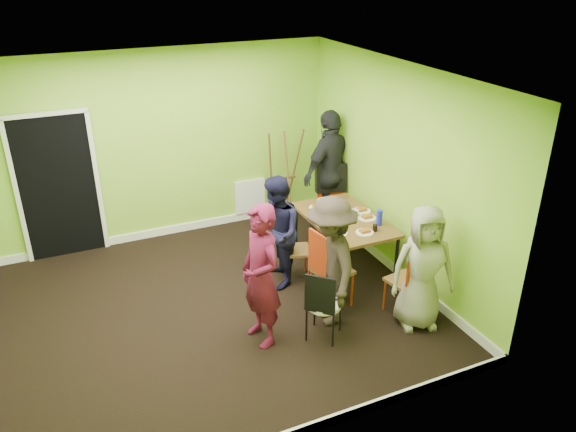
# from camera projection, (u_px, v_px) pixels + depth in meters

# --- Properties ---
(ground) EXTENTS (5.00, 5.00, 0.00)m
(ground) POSITION_uv_depth(u_px,v_px,m) (216.00, 309.00, 6.87)
(ground) COLOR black
(ground) RESTS_ON ground
(room_walls) EXTENTS (5.04, 4.54, 2.82)m
(room_walls) POSITION_uv_depth(u_px,v_px,m) (208.00, 236.00, 6.48)
(room_walls) COLOR #86BE31
(room_walls) RESTS_ON ground
(dining_table) EXTENTS (0.90, 1.50, 0.75)m
(dining_table) POSITION_uv_depth(u_px,v_px,m) (344.00, 222.00, 7.49)
(dining_table) COLOR black
(dining_table) RESTS_ON ground
(chair_left_far) EXTENTS (0.46, 0.46, 0.89)m
(chair_left_far) POSITION_uv_depth(u_px,v_px,m) (290.00, 245.00, 7.32)
(chair_left_far) COLOR red
(chair_left_far) RESTS_ON ground
(chair_left_near) EXTENTS (0.49, 0.48, 1.02)m
(chair_left_near) POSITION_uv_depth(u_px,v_px,m) (327.00, 265.00, 6.70)
(chair_left_near) COLOR red
(chair_left_near) RESTS_ON ground
(chair_back_end) EXTENTS (0.57, 0.63, 1.11)m
(chair_back_end) POSITION_uv_depth(u_px,v_px,m) (331.00, 185.00, 8.41)
(chair_back_end) COLOR red
(chair_back_end) RESTS_ON ground
(chair_front_end) EXTENTS (0.44, 0.44, 0.93)m
(chair_front_end) POSITION_uv_depth(u_px,v_px,m) (411.00, 277.00, 6.54)
(chair_front_end) COLOR red
(chair_front_end) RESTS_ON ground
(chair_bentwood) EXTENTS (0.48, 0.48, 0.87)m
(chair_bentwood) POSITION_uv_depth(u_px,v_px,m) (323.00, 303.00, 6.14)
(chair_bentwood) COLOR black
(chair_bentwood) RESTS_ON ground
(easel) EXTENTS (0.61, 0.57, 1.52)m
(easel) POSITION_uv_depth(u_px,v_px,m) (284.00, 176.00, 8.84)
(easel) COLOR brown
(easel) RESTS_ON ground
(plate_near_left) EXTENTS (0.24, 0.24, 0.01)m
(plate_near_left) POSITION_uv_depth(u_px,v_px,m) (318.00, 208.00, 7.75)
(plate_near_left) COLOR white
(plate_near_left) RESTS_ON dining_table
(plate_near_right) EXTENTS (0.22, 0.22, 0.01)m
(plate_near_right) POSITION_uv_depth(u_px,v_px,m) (339.00, 233.00, 7.05)
(plate_near_right) COLOR white
(plate_near_right) RESTS_ON dining_table
(plate_far_back) EXTENTS (0.26, 0.26, 0.01)m
(plate_far_back) POSITION_uv_depth(u_px,v_px,m) (326.00, 201.00, 7.96)
(plate_far_back) COLOR white
(plate_far_back) RESTS_ON dining_table
(plate_far_front) EXTENTS (0.23, 0.23, 0.01)m
(plate_far_front) POSITION_uv_depth(u_px,v_px,m) (365.00, 232.00, 7.07)
(plate_far_front) COLOR white
(plate_far_front) RESTS_ON dining_table
(plate_wall_back) EXTENTS (0.25, 0.25, 0.01)m
(plate_wall_back) POSITION_uv_depth(u_px,v_px,m) (362.00, 211.00, 7.66)
(plate_wall_back) COLOR white
(plate_wall_back) RESTS_ON dining_table
(plate_wall_front) EXTENTS (0.24, 0.24, 0.01)m
(plate_wall_front) POSITION_uv_depth(u_px,v_px,m) (367.00, 218.00, 7.45)
(plate_wall_front) COLOR white
(plate_wall_front) RESTS_ON dining_table
(thermos) EXTENTS (0.08, 0.08, 0.21)m
(thermos) POSITION_uv_depth(u_px,v_px,m) (344.00, 213.00, 7.36)
(thermos) COLOR white
(thermos) RESTS_ON dining_table
(blue_bottle) EXTENTS (0.08, 0.08, 0.21)m
(blue_bottle) POSITION_uv_depth(u_px,v_px,m) (379.00, 218.00, 7.24)
(blue_bottle) COLOR #1A24C4
(blue_bottle) RESTS_ON dining_table
(orange_bottle) EXTENTS (0.04, 0.04, 0.09)m
(orange_bottle) POSITION_uv_depth(u_px,v_px,m) (333.00, 210.00, 7.59)
(orange_bottle) COLOR red
(orange_bottle) RESTS_ON dining_table
(glass_mid) EXTENTS (0.07, 0.07, 0.09)m
(glass_mid) POSITION_uv_depth(u_px,v_px,m) (325.00, 210.00, 7.60)
(glass_mid) COLOR black
(glass_mid) RESTS_ON dining_table
(glass_back) EXTENTS (0.07, 0.07, 0.09)m
(glass_back) POSITION_uv_depth(u_px,v_px,m) (338.00, 204.00, 7.77)
(glass_back) COLOR black
(glass_back) RESTS_ON dining_table
(glass_front) EXTENTS (0.06, 0.06, 0.09)m
(glass_front) POSITION_uv_depth(u_px,v_px,m) (375.00, 228.00, 7.10)
(glass_front) COLOR black
(glass_front) RESTS_ON dining_table
(cup_a) EXTENTS (0.13, 0.13, 0.10)m
(cup_a) POSITION_uv_depth(u_px,v_px,m) (339.00, 225.00, 7.15)
(cup_a) COLOR white
(cup_a) RESTS_ON dining_table
(cup_b) EXTENTS (0.11, 0.11, 0.10)m
(cup_b) POSITION_uv_depth(u_px,v_px,m) (354.00, 213.00, 7.48)
(cup_b) COLOR white
(cup_b) RESTS_ON dining_table
(person_standing) EXTENTS (0.49, 0.66, 1.65)m
(person_standing) POSITION_uv_depth(u_px,v_px,m) (261.00, 276.00, 5.99)
(person_standing) COLOR #5B0F2F
(person_standing) RESTS_ON ground
(person_left_far) EXTENTS (0.68, 0.81, 1.48)m
(person_left_far) POSITION_uv_depth(u_px,v_px,m) (277.00, 233.00, 7.10)
(person_left_far) COLOR black
(person_left_far) RESTS_ON ground
(person_left_near) EXTENTS (0.76, 1.10, 1.56)m
(person_left_near) POSITION_uv_depth(u_px,v_px,m) (331.00, 262.00, 6.35)
(person_left_near) COLOR #2D241E
(person_left_near) RESTS_ON ground
(person_back_end) EXTENTS (1.21, 0.83, 1.90)m
(person_back_end) POSITION_uv_depth(u_px,v_px,m) (330.00, 172.00, 8.47)
(person_back_end) COLOR black
(person_back_end) RESTS_ON ground
(person_front_end) EXTENTS (0.84, 0.68, 1.50)m
(person_front_end) POSITION_uv_depth(u_px,v_px,m) (423.00, 268.00, 6.29)
(person_front_end) COLOR gray
(person_front_end) RESTS_ON ground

